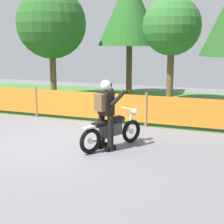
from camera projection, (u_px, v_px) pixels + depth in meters
The scene contains 8 objects.
ground at pixel (47, 143), 8.70m from camera, with size 24.00×24.00×0.02m, color slate.
grass_verge at pixel (125, 102), 14.50m from camera, with size 24.00×7.55×0.01m, color #427A33.
barrier_fence at pixel (88, 105), 10.93m from camera, with size 11.80×0.08×1.05m.
tree_leftmost at pixel (51, 24), 14.69m from camera, with size 3.05×3.05×4.85m.
tree_near_left at pixel (130, 10), 15.61m from camera, with size 2.96×2.96×5.66m.
tree_near_right at pixel (172, 26), 13.60m from camera, with size 2.39×2.39×4.38m.
motorcycle_lead at pixel (112, 130), 8.23m from camera, with size 1.03×1.76×0.92m.
rider_lead at pixel (106, 111), 7.99m from camera, with size 0.70×0.79×1.69m.
Camera 1 is at (4.52, -7.21, 2.58)m, focal length 54.05 mm.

